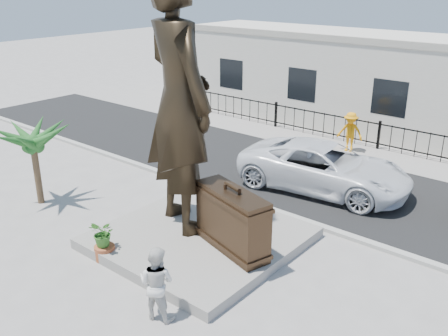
% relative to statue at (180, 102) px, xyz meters
% --- Properties ---
extents(ground, '(100.00, 100.00, 0.00)m').
position_rel_statue_xyz_m(ground, '(1.35, -1.71, -4.01)').
color(ground, '#9E9991').
rests_on(ground, ground).
extents(street, '(40.00, 7.00, 0.01)m').
position_rel_statue_xyz_m(street, '(1.35, 6.29, -4.01)').
color(street, black).
rests_on(street, ground).
extents(curb, '(40.00, 0.25, 0.12)m').
position_rel_statue_xyz_m(curb, '(1.35, 2.79, -3.95)').
color(curb, '#A5A399').
rests_on(curb, ground).
extents(far_sidewalk, '(40.00, 2.50, 0.02)m').
position_rel_statue_xyz_m(far_sidewalk, '(1.35, 10.29, -4.00)').
color(far_sidewalk, '#9E9991').
rests_on(far_sidewalk, ground).
extents(plinth, '(5.20, 5.20, 0.30)m').
position_rel_statue_xyz_m(plinth, '(0.85, -0.21, -3.86)').
color(plinth, gray).
rests_on(plinth, ground).
extents(fence, '(22.00, 0.10, 1.20)m').
position_rel_statue_xyz_m(fence, '(1.35, 11.09, -3.41)').
color(fence, black).
rests_on(fence, ground).
extents(building, '(28.00, 7.00, 4.40)m').
position_rel_statue_xyz_m(building, '(1.35, 15.29, -1.81)').
color(building, silver).
rests_on(building, ground).
extents(statue, '(3.15, 2.60, 7.42)m').
position_rel_statue_xyz_m(statue, '(0.00, 0.00, 0.00)').
color(statue, black).
rests_on(statue, plinth).
extents(suitcase, '(2.53, 1.40, 1.70)m').
position_rel_statue_xyz_m(suitcase, '(2.11, -0.28, -2.86)').
color(suitcase, '#352416').
rests_on(suitcase, plinth).
extents(tourist, '(1.01, 0.88, 1.78)m').
position_rel_statue_xyz_m(tourist, '(2.39, -3.31, -3.12)').
color(tourist, silver).
rests_on(tourist, ground).
extents(car_white, '(6.43, 3.59, 1.70)m').
position_rel_statue_xyz_m(car_white, '(1.71, 5.51, -3.15)').
color(car_white, white).
rests_on(car_white, street).
extents(worker, '(1.21, 0.80, 1.75)m').
position_rel_statue_xyz_m(worker, '(0.49, 9.98, -3.12)').
color(worker, '#FF9E0D').
rests_on(worker, far_sidewalk).
extents(palm_tree, '(1.80, 1.80, 3.20)m').
position_rel_statue_xyz_m(palm_tree, '(-5.19, -1.64, -4.01)').
color(palm_tree, '#1F541E').
rests_on(palm_tree, ground).
extents(planter, '(0.56, 0.56, 0.40)m').
position_rel_statue_xyz_m(planter, '(-0.54, -2.54, -3.81)').
color(planter, '#9E4D2A').
rests_on(planter, ground).
extents(shrub, '(0.76, 0.68, 0.77)m').
position_rel_statue_xyz_m(shrub, '(-0.54, -2.54, -3.23)').
color(shrub, '#336C23').
rests_on(shrub, planter).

